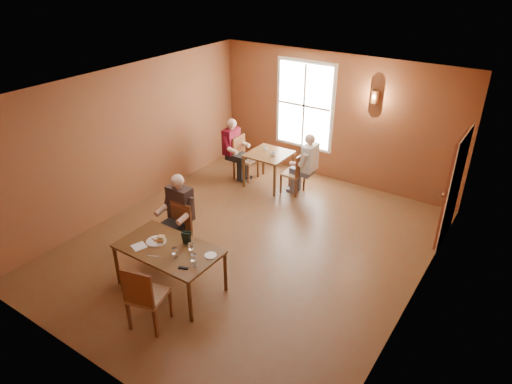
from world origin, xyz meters
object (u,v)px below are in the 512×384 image
Objects in this scene: main_table at (170,268)px; chair_empty at (148,294)px; diner_main at (172,224)px; second_table at (269,169)px; diner_white at (294,164)px; chair_diner_white at (293,173)px; diner_maroon at (245,151)px; chair_diner_main at (175,233)px; chair_diner_maroon at (246,158)px.

chair_empty reaches higher than main_table.
main_table is at bearing 128.88° from diner_main.
diner_white is at bearing 0.00° from second_table.
diner_maroon is at bearing 90.00° from chair_diner_white.
chair_empty is at bearing 19.15° from diner_maroon.
chair_diner_main is 3.52m from diner_maroon.
diner_main is 1.61× the size of second_table.
chair_empty is at bearing 119.65° from chair_diner_main.
diner_white is at bearing 90.05° from main_table.
main_table is at bearing 98.25° from chair_empty.
chair_empty is 4.85m from diner_white.
chair_diner_maroon is at bearing 90.00° from chair_diner_white.
diner_maroon is (-1.68, 4.84, 0.16)m from chair_empty.
diner_maroon is at bearing -75.88° from diner_main.
chair_diner_white is 1.35m from diner_maroon.
diner_main reaches higher than chair_diner_main.
main_table is 1.82× the size of second_table.
chair_diner_white is (-0.03, 4.05, 0.10)m from main_table.
diner_white reaches higher than second_table.
chair_diner_maroon is at bearing -76.24° from chair_diner_main.
chair_empty is 1.20× the size of second_table.
diner_main reaches higher than diner_maroon.
chair_diner_maroon reaches higher than chair_diner_main.
diner_white reaches higher than chair_diner_main.
diner_main is at bearing 13.65° from chair_diner_maroon.
chair_empty is (0.32, -0.78, 0.16)m from main_table.
chair_diner_maroon is (-1.30, 0.00, 0.04)m from chair_diner_white.
main_table is 1.19× the size of diner_white.
main_table is 1.13× the size of diner_main.
chair_diner_main is at bearing 171.70° from diner_white.
chair_diner_white is 0.93× the size of chair_diner_maroon.
diner_white is at bearing -98.30° from chair_diner_main.
diner_main reaches higher than chair_diner_white.
chair_diner_maroon is (-0.83, 3.40, 0.01)m from chair_diner_main.
diner_main is at bearing 128.88° from main_table.
second_table is 0.66m from chair_diner_white.
chair_diner_maroon is 0.19m from diner_maroon.
chair_diner_white is at bearing 90.00° from diner_white.
diner_maroon is (-1.36, 4.05, 0.32)m from main_table.
diner_maroon reaches higher than main_table.
diner_main reaches higher than second_table.
diner_main is 1.05× the size of diner_white.
chair_diner_main is 3.44m from diner_white.
diner_maroon reaches higher than chair_diner_maroon.
chair_diner_white is at bearing 90.47° from main_table.
diner_main is at bearing 14.12° from diner_maroon.
chair_diner_maroon is at bearing 180.00° from second_table.
second_table is 0.88× the size of chair_diner_maroon.
diner_maroon is (-0.86, 3.43, -0.03)m from diner_main.
chair_diner_white is (0.47, 3.43, -0.25)m from diner_main.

